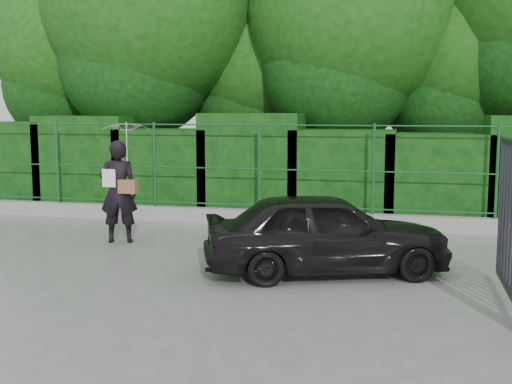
# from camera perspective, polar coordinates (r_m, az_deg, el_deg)

# --- Properties ---
(ground) EXTENTS (80.00, 80.00, 0.00)m
(ground) POSITION_cam_1_polar(r_m,az_deg,el_deg) (9.21, -8.46, -7.62)
(ground) COLOR gray
(kerb) EXTENTS (14.00, 0.25, 0.30)m
(kerb) POSITION_cam_1_polar(r_m,az_deg,el_deg) (13.37, -1.34, -2.19)
(kerb) COLOR #9E9E99
(kerb) RESTS_ON ground
(fence) EXTENTS (14.13, 0.06, 1.80)m
(fence) POSITION_cam_1_polar(r_m,az_deg,el_deg) (13.18, -0.42, 2.28)
(fence) COLOR #195126
(fence) RESTS_ON kerb
(hedge) EXTENTS (14.20, 1.20, 2.28)m
(hedge) POSITION_cam_1_polar(r_m,az_deg,el_deg) (14.22, -0.41, 2.03)
(hedge) COLOR black
(hedge) RESTS_ON ground
(trees) EXTENTS (17.10, 6.15, 8.08)m
(trees) POSITION_cam_1_polar(r_m,az_deg,el_deg) (16.30, 5.62, 15.27)
(trees) COLOR black
(trees) RESTS_ON ground
(woman) EXTENTS (0.95, 0.86, 2.17)m
(woman) POSITION_cam_1_polar(r_m,az_deg,el_deg) (11.60, -11.78, 2.20)
(woman) COLOR black
(woman) RESTS_ON ground
(car) EXTENTS (3.80, 2.52, 1.20)m
(car) POSITION_cam_1_polar(r_m,az_deg,el_deg) (9.34, 6.24, -3.60)
(car) COLOR black
(car) RESTS_ON ground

